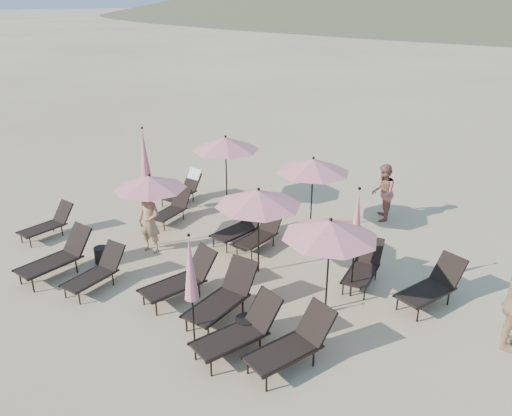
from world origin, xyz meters
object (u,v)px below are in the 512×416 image
Objects in this scene: lounger_2 at (97,271)px; lounger_10 at (364,266)px; lounger_0 at (49,223)px; umbrella_open_0 at (150,182)px; lounger_9 at (240,226)px; lounger_8 at (261,233)px; umbrella_open_2 at (330,229)px; lounger_3 at (182,278)px; lounger_12 at (240,330)px; lounger_1 at (58,256)px; umbrella_closed_1 at (357,222)px; lounger_11 at (432,285)px; umbrella_open_1 at (259,198)px; beachgoer_b at (383,193)px; side_table_0 at (101,255)px; side_table_1 at (246,327)px; beachgoer_a at (149,221)px; lounger_5 at (293,343)px; umbrella_closed_0 at (190,269)px; lounger_7 at (172,208)px; umbrella_open_3 at (226,144)px; lounger_6 at (184,188)px; umbrella_closed_2 at (144,154)px; lounger_4 at (224,296)px; umbrella_open_4 at (313,166)px.

lounger_10 reaches higher than lounger_2.
umbrella_open_0 is (2.76, 1.38, 1.39)m from lounger_0.
lounger_9 is at bearing 43.02° from umbrella_open_0.
umbrella_open_2 is (2.84, -1.54, 1.48)m from lounger_8.
lounger_3 is (1.86, 0.86, 0.05)m from lounger_2.
lounger_1 is at bearing -159.55° from lounger_12.
lounger_0 is 0.59× the size of umbrella_closed_1.
umbrella_open_1 is at bearing -146.40° from lounger_11.
beachgoer_b is at bearing 87.91° from lounger_3.
side_table_1 is (4.76, -0.20, -0.00)m from side_table_0.
beachgoer_a is at bearing 174.40° from lounger_12.
lounger_3 is 1.00× the size of lounger_5.
lounger_8 is 4.45m from umbrella_closed_0.
lounger_7 is at bearing -176.12° from lounger_8.
umbrella_open_3 is at bearing 124.66° from umbrella_closed_0.
lounger_12 reaches higher than lounger_6.
lounger_2 is 0.92× the size of beachgoer_a.
lounger_1 is at bearing -74.34° from umbrella_closed_2.
lounger_4 is 0.99× the size of lounger_12.
lounger_8 is at bearing 137.64° from lounger_12.
umbrella_open_1 is at bearing -171.33° from umbrella_closed_1.
beachgoer_b is (6.95, 6.64, 0.45)m from lounger_0.
lounger_2 is at bearing -158.09° from lounger_5.
lounger_4 is 4.10m from umbrella_open_0.
lounger_3 is at bearing 21.25° from lounger_2.
lounger_5 is 3.01m from umbrella_closed_1.
lounger_6 is 2.12m from umbrella_open_3.
umbrella_closed_1 is 7.18m from umbrella_closed_2.
umbrella_closed_0 reaches higher than umbrella_open_4.
lounger_5 is 1.02× the size of lounger_11.
umbrella_open_0 reaches higher than lounger_9.
lounger_0 is 0.71× the size of umbrella_open_2.
beachgoer_a is at bearing -82.48° from umbrella_open_3.
umbrella_open_4 is at bearing 93.97° from umbrella_open_1.
umbrella_closed_2 is (-5.50, 3.82, 0.28)m from umbrella_closed_0.
lounger_6 is 0.60× the size of umbrella_closed_1.
lounger_3 is 3.47m from umbrella_open_2.
lounger_2 is 3.74× the size of side_table_0.
lounger_7 is 0.67× the size of umbrella_open_3.
lounger_11 is (1.34, 3.45, -0.01)m from lounger_5.
lounger_3 is at bearing -88.79° from lounger_8.
lounger_12 is (2.19, -0.69, -0.00)m from lounger_3.
lounger_4 is 3.28m from lounger_8.
lounger_5 is 7.15m from lounger_7.
umbrella_open_3 is at bearing -176.48° from lounger_11.
lounger_7 is (-6.37, 3.25, -0.07)m from lounger_5.
lounger_10 is 1.58m from lounger_11.
umbrella_open_1 is at bearing -0.66° from beachgoer_a.
umbrella_closed_1 reaches higher than lounger_11.
umbrella_open_1 reaches higher than lounger_8.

